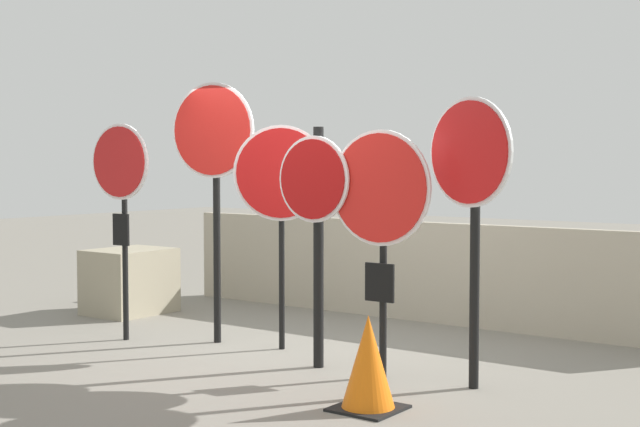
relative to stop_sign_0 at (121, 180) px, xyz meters
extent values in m
plane|color=gray|center=(1.84, 0.39, -1.61)|extent=(40.00, 40.00, 0.00)
cube|color=#A89E89|center=(1.84, 2.74, -1.05)|extent=(6.53, 0.12, 1.12)
cylinder|color=black|center=(0.00, 0.05, -0.60)|extent=(0.06, 0.06, 2.02)
cylinder|color=white|center=(0.00, 0.00, 0.18)|extent=(0.76, 0.06, 0.76)
cylinder|color=red|center=(0.00, -0.02, 0.18)|extent=(0.70, 0.06, 0.70)
cube|color=black|center=(0.00, 0.00, -0.49)|extent=(0.21, 0.03, 0.32)
cylinder|color=black|center=(0.83, 0.50, -0.34)|extent=(0.07, 0.07, 2.54)
cylinder|color=white|center=(0.84, 0.44, 0.49)|extent=(0.92, 0.17, 0.93)
cylinder|color=red|center=(0.84, 0.42, 0.49)|extent=(0.86, 0.16, 0.87)
cylinder|color=black|center=(1.54, 0.62, -0.59)|extent=(0.06, 0.06, 2.03)
cylinder|color=white|center=(1.57, 0.58, 0.08)|extent=(0.76, 0.53, 0.90)
cylinder|color=red|center=(1.58, 0.57, 0.08)|extent=(0.71, 0.50, 0.84)
cylinder|color=black|center=(2.27, 0.22, -0.56)|extent=(0.09, 0.09, 2.09)
cylinder|color=white|center=(2.27, 0.15, 0.03)|extent=(0.74, 0.05, 0.74)
cylinder|color=#AD0F0F|center=(2.27, 0.13, 0.03)|extent=(0.68, 0.04, 0.68)
cylinder|color=black|center=(2.92, 0.25, -0.65)|extent=(0.06, 0.06, 1.92)
cylinder|color=white|center=(2.92, 0.19, -0.03)|extent=(0.95, 0.03, 0.95)
cylinder|color=red|center=(2.92, 0.17, -0.03)|extent=(0.89, 0.03, 0.89)
cube|color=black|center=(2.92, 0.19, -0.81)|extent=(0.27, 0.03, 0.32)
cylinder|color=black|center=(3.69, 0.36, -0.57)|extent=(0.08, 0.08, 2.07)
cylinder|color=white|center=(3.68, 0.30, 0.25)|extent=(0.83, 0.28, 0.86)
cylinder|color=red|center=(3.67, 0.28, 0.25)|extent=(0.77, 0.26, 0.80)
cube|color=black|center=(3.36, -0.65, -1.60)|extent=(0.46, 0.46, 0.02)
cone|color=orange|center=(3.36, -0.65, -1.25)|extent=(0.39, 0.39, 0.67)
cube|color=#9E937A|center=(-1.19, 1.16, -1.23)|extent=(0.76, 0.93, 0.76)
camera|label=1|loc=(6.81, -5.96, 0.17)|focal=50.00mm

